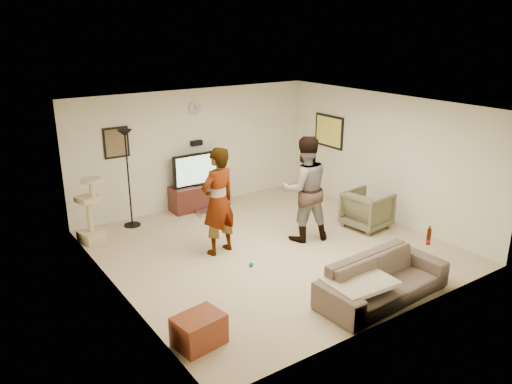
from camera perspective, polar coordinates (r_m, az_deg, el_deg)
floor at (r=8.98m, az=1.72°, el=-6.33°), size 5.50×5.50×0.02m
ceiling at (r=8.24m, az=1.89°, el=9.77°), size 5.50×5.50×0.02m
wall_back at (r=10.79m, az=-6.87°, el=4.91°), size 5.50×0.04×2.50m
wall_front at (r=6.64m, az=15.97°, el=-4.44°), size 5.50×0.04×2.50m
wall_left at (r=7.33m, az=-15.85°, el=-2.25°), size 0.04×5.50×2.50m
wall_right at (r=10.33m, az=14.24°, el=3.87°), size 0.04×5.50×2.50m
wall_clock at (r=10.60m, az=-6.97°, el=9.35°), size 0.26×0.04×0.26m
wall_speaker at (r=10.71m, az=-6.75°, el=5.53°), size 0.25×0.10×0.10m
picture_back at (r=10.04m, az=-15.53°, el=5.41°), size 0.42×0.03×0.52m
picture_right at (r=11.35m, az=8.25°, el=6.83°), size 0.03×0.78×0.62m
tv_stand at (r=10.82m, az=-6.41°, el=-0.47°), size 1.26×0.45×0.53m
console_box at (r=10.55m, az=-5.59°, el=-2.27°), size 0.40×0.30×0.07m
tv at (r=10.64m, az=-6.52°, el=2.61°), size 1.15×0.08×0.68m
tv_screen at (r=10.60m, az=-6.41°, el=2.55°), size 1.06×0.01×0.60m
floor_lamp at (r=9.89m, az=-14.22°, el=1.41°), size 0.32×0.32×1.90m
cat_tree at (r=9.47m, az=-18.37°, el=-1.98°), size 0.48×0.48×1.20m
person_left at (r=8.47m, az=-4.30°, el=-1.06°), size 0.75×0.56×1.86m
person_right at (r=9.03m, az=5.48°, el=0.36°), size 1.11×0.97×1.92m
sofa at (r=7.51m, az=14.16°, el=-9.54°), size 2.10×0.90×0.60m
throw_blanket at (r=7.14m, az=11.65°, el=-9.90°), size 0.93×0.74×0.06m
beer_bottle at (r=8.01m, az=18.95°, el=-4.80°), size 0.06×0.06×0.25m
armchair at (r=9.94m, az=12.48°, el=-1.96°), size 0.87×0.85×0.72m
side_table at (r=6.43m, az=-6.47°, el=-15.27°), size 0.65×0.52×0.39m
toy_ball at (r=8.29m, az=-0.54°, el=-8.19°), size 0.08×0.08×0.08m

